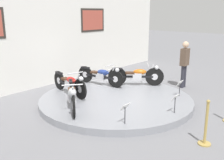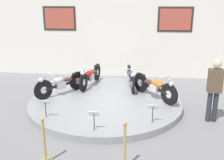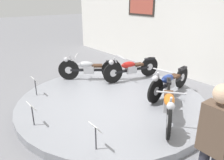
% 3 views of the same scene
% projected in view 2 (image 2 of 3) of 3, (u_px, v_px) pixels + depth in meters
% --- Properties ---
extents(ground_plane, '(60.00, 60.00, 0.00)m').
position_uv_depth(ground_plane, '(106.00, 105.00, 8.34)').
color(ground_plane, slate).
extents(display_platform, '(4.77, 4.77, 0.19)m').
position_uv_depth(display_platform, '(106.00, 102.00, 8.31)').
color(display_platform, gray).
rests_on(display_platform, ground_plane).
extents(back_wall, '(14.00, 0.22, 4.45)m').
position_uv_depth(back_wall, '(116.00, 24.00, 10.95)').
color(back_wall, white).
rests_on(back_wall, ground_plane).
extents(motorcycle_silver, '(1.27, 1.60, 0.80)m').
position_uv_depth(motorcycle_silver, '(60.00, 83.00, 8.61)').
color(motorcycle_silver, black).
rests_on(motorcycle_silver, display_platform).
extents(motorcycle_red, '(0.55, 1.97, 0.80)m').
position_uv_depth(motorcycle_red, '(90.00, 75.00, 9.51)').
color(motorcycle_red, black).
rests_on(motorcycle_red, display_platform).
extents(motorcycle_blue, '(0.54, 1.96, 0.79)m').
position_uv_depth(motorcycle_blue, '(131.00, 77.00, 9.36)').
color(motorcycle_blue, black).
rests_on(motorcycle_blue, display_platform).
extents(motorcycle_orange, '(1.32, 1.60, 0.81)m').
position_uv_depth(motorcycle_orange, '(155.00, 87.00, 8.28)').
color(motorcycle_orange, black).
rests_on(motorcycle_orange, display_platform).
extents(info_placard_front_left, '(0.26, 0.11, 0.51)m').
position_uv_depth(info_placard_front_left, '(45.00, 105.00, 6.94)').
color(info_placard_front_left, '#333338').
rests_on(info_placard_front_left, display_platform).
extents(info_placard_front_centre, '(0.26, 0.11, 0.51)m').
position_uv_depth(info_placard_front_centre, '(94.00, 116.00, 6.25)').
color(info_placard_front_centre, '#333338').
rests_on(info_placard_front_centre, display_platform).
extents(info_placard_front_right, '(0.26, 0.11, 0.51)m').
position_uv_depth(info_placard_front_right, '(153.00, 109.00, 6.64)').
color(info_placard_front_right, '#333338').
rests_on(info_placard_front_right, display_platform).
extents(visitor_standing, '(0.36, 0.23, 1.75)m').
position_uv_depth(visitor_standing, '(214.00, 87.00, 6.96)').
color(visitor_standing, '#2D2D38').
rests_on(visitor_standing, ground_plane).
extents(stanchion_post_left_of_entry, '(0.28, 0.28, 1.02)m').
position_uv_depth(stanchion_post_left_of_entry, '(45.00, 148.00, 5.30)').
color(stanchion_post_left_of_entry, tan).
rests_on(stanchion_post_left_of_entry, ground_plane).
extents(stanchion_post_right_of_entry, '(0.28, 0.28, 1.02)m').
position_uv_depth(stanchion_post_right_of_entry, '(125.00, 153.00, 5.13)').
color(stanchion_post_right_of_entry, tan).
rests_on(stanchion_post_right_of_entry, ground_plane).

